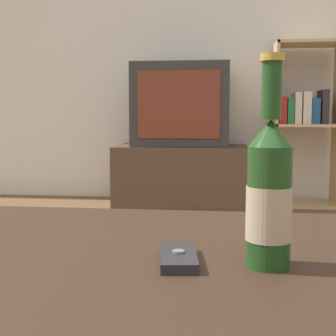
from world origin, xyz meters
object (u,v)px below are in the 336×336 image
Objects in this scene: bookshelf at (305,119)px; cell_phone at (178,257)px; television at (181,105)px; beer_bottle at (269,193)px; tv_stand at (181,176)px.

bookshelf is 2.85m from cell_phone.
bookshelf is (0.87, 0.10, -0.10)m from television.
bookshelf is 2.82m from beer_bottle.
bookshelf reaches higher than beer_bottle.
television is 2.33× the size of beer_bottle.
bookshelf is 4.02× the size of beer_bottle.
beer_bottle is (0.35, -2.67, -0.18)m from television.
bookshelf is at bearing 6.42° from tv_stand.
beer_bottle reaches higher than tv_stand.
beer_bottle is at bearing -82.49° from television.
cell_phone is (0.23, -2.67, 0.23)m from tv_stand.
television is 2.69m from cell_phone.
tv_stand is at bearing -173.58° from bookshelf.
bookshelf reaches higher than tv_stand.
beer_bottle is (0.35, -2.68, 0.32)m from tv_stand.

